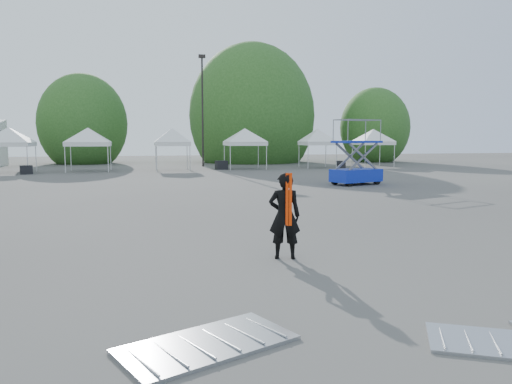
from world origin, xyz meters
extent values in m
plane|color=#474442|center=(0.00, 0.00, 0.00)|extent=(120.00, 120.00, 0.00)
cylinder|color=black|center=(3.00, 32.00, 4.75)|extent=(0.16, 0.16, 9.50)
cube|color=black|center=(3.00, 32.00, 9.65)|extent=(0.60, 0.25, 0.30)
cylinder|color=#382314|center=(-8.00, 40.00, 1.14)|extent=(0.36, 0.36, 2.27)
ellipsoid|color=#27501A|center=(-8.00, 40.00, 3.94)|extent=(4.16, 4.16, 4.78)
cylinder|color=#382314|center=(9.00, 39.00, 1.40)|extent=(0.36, 0.36, 2.80)
ellipsoid|color=#27501A|center=(9.00, 39.00, 4.85)|extent=(5.12, 5.12, 5.89)
cylinder|color=#382314|center=(22.00, 37.00, 1.05)|extent=(0.36, 0.36, 2.10)
ellipsoid|color=#27501A|center=(22.00, 37.00, 3.64)|extent=(3.84, 3.84, 4.42)
cylinder|color=silver|center=(-10.25, 25.56, 1.00)|extent=(0.06, 0.06, 2.00)
cylinder|color=silver|center=(-10.25, 28.51, 1.00)|extent=(0.06, 0.06, 2.00)
cube|color=white|center=(-11.73, 27.03, 2.08)|extent=(3.15, 3.15, 0.30)
pyramid|color=white|center=(-11.73, 27.03, 3.33)|extent=(4.46, 4.46, 1.10)
cylinder|color=silver|center=(-7.79, 26.00, 1.00)|extent=(0.06, 0.06, 2.00)
cylinder|color=silver|center=(-4.77, 26.00, 1.00)|extent=(0.06, 0.06, 2.00)
cylinder|color=silver|center=(-7.79, 29.02, 1.00)|extent=(0.06, 0.06, 2.00)
cylinder|color=silver|center=(-4.77, 29.02, 1.00)|extent=(0.06, 0.06, 2.00)
cube|color=white|center=(-6.28, 27.51, 2.08)|extent=(3.22, 3.22, 0.30)
pyramid|color=white|center=(-6.28, 27.51, 3.33)|extent=(4.55, 4.55, 1.10)
cylinder|color=silver|center=(-1.23, 25.97, 1.00)|extent=(0.06, 0.06, 2.00)
cylinder|color=silver|center=(1.28, 25.97, 1.00)|extent=(0.06, 0.06, 2.00)
cylinder|color=silver|center=(-1.23, 28.48, 1.00)|extent=(0.06, 0.06, 2.00)
cylinder|color=silver|center=(1.28, 28.48, 1.00)|extent=(0.06, 0.06, 2.00)
cube|color=white|center=(0.03, 27.23, 2.08)|extent=(2.71, 2.71, 0.30)
pyramid|color=white|center=(0.03, 27.23, 3.33)|extent=(3.84, 3.84, 1.10)
cylinder|color=silver|center=(4.47, 26.19, 1.00)|extent=(0.06, 0.06, 2.00)
cylinder|color=silver|center=(7.41, 26.19, 1.00)|extent=(0.06, 0.06, 2.00)
cylinder|color=silver|center=(4.47, 29.14, 1.00)|extent=(0.06, 0.06, 2.00)
cylinder|color=silver|center=(7.41, 29.14, 1.00)|extent=(0.06, 0.06, 2.00)
cube|color=white|center=(5.94, 27.67, 2.08)|extent=(3.15, 3.15, 0.30)
pyramid|color=white|center=(5.94, 27.67, 3.33)|extent=(4.45, 4.45, 1.10)
cylinder|color=silver|center=(11.10, 26.77, 1.00)|extent=(0.06, 0.06, 2.00)
cylinder|color=silver|center=(13.59, 26.77, 1.00)|extent=(0.06, 0.06, 2.00)
cylinder|color=silver|center=(11.10, 29.27, 1.00)|extent=(0.06, 0.06, 2.00)
cylinder|color=silver|center=(13.59, 29.27, 1.00)|extent=(0.06, 0.06, 2.00)
cube|color=white|center=(12.34, 28.02, 2.08)|extent=(2.69, 2.69, 0.30)
pyramid|color=white|center=(12.34, 28.02, 3.33)|extent=(3.81, 3.81, 1.10)
cylinder|color=silver|center=(16.46, 27.33, 1.00)|extent=(0.06, 0.06, 2.00)
cylinder|color=silver|center=(19.20, 27.33, 1.00)|extent=(0.06, 0.06, 2.00)
cylinder|color=silver|center=(16.46, 30.08, 1.00)|extent=(0.06, 0.06, 2.00)
cylinder|color=silver|center=(19.20, 30.08, 1.00)|extent=(0.06, 0.06, 2.00)
cube|color=white|center=(17.83, 28.70, 2.08)|extent=(2.94, 2.94, 0.30)
pyramid|color=white|center=(17.83, 28.70, 3.33)|extent=(4.16, 4.16, 1.10)
imported|color=black|center=(0.68, -2.44, 0.93)|extent=(0.76, 0.59, 1.86)
cube|color=#FF3605|center=(0.68, -2.63, 1.30)|extent=(0.15, 0.02, 1.11)
cube|color=#0E31B6|center=(9.18, 12.89, 0.52)|extent=(3.05, 2.22, 0.69)
cube|color=#0E31B6|center=(9.18, 12.89, 2.35)|extent=(2.93, 2.13, 0.11)
cylinder|color=black|center=(8.40, 12.01, 0.21)|extent=(0.45, 0.30, 0.41)
cylinder|color=black|center=(10.35, 12.70, 0.21)|extent=(0.45, 0.30, 0.41)
cylinder|color=black|center=(8.02, 13.08, 0.21)|extent=(0.45, 0.30, 0.41)
cylinder|color=black|center=(9.96, 13.78, 0.21)|extent=(0.45, 0.30, 0.41)
cube|color=#A6A9AE|center=(-1.51, -6.60, 0.02)|extent=(2.41, 1.86, 0.05)
cube|color=#A6A9AE|center=(2.16, -7.43, 0.02)|extent=(2.13, 1.73, 0.04)
cube|color=black|center=(-10.31, 25.32, 0.31)|extent=(0.95, 0.83, 0.62)
cube|color=black|center=(3.95, 27.44, 0.36)|extent=(1.03, 0.86, 0.71)
cube|color=black|center=(14.22, 27.25, 0.30)|extent=(0.95, 0.86, 0.60)
camera|label=1|loc=(-2.24, -12.56, 2.59)|focal=35.00mm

